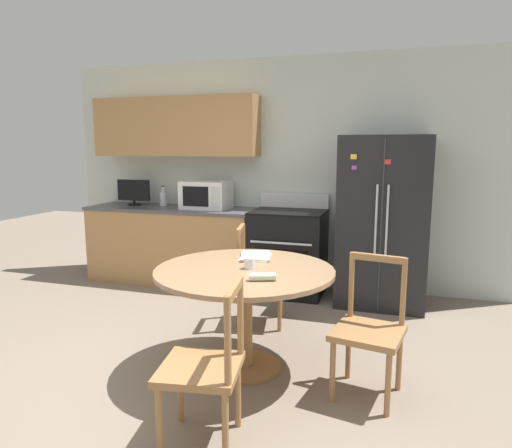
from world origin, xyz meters
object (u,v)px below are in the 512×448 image
object	(u,v)px
dining_chair_right	(369,331)
candle_glass	(250,264)
oven_range	(288,251)
countertop_tv	(134,191)
dining_chair_near	(205,368)
dining_chair_far	(258,277)
microwave	(206,195)
refrigerator	(383,221)
counter_bottle	(163,198)

from	to	relation	value
dining_chair_right	candle_glass	distance (m)	0.92
oven_range	countertop_tv	distance (m)	2.05
dining_chair_right	candle_glass	size ratio (longest dim) A/B	11.26
dining_chair_near	dining_chair_right	bearing A→B (deg)	-54.71
dining_chair_right	dining_chair_near	bearing A→B (deg)	54.79
dining_chair_near	dining_chair_far	distance (m)	1.76
oven_range	dining_chair_far	world-z (taller)	oven_range
dining_chair_near	candle_glass	bearing A→B (deg)	-6.35
countertop_tv	dining_chair_right	world-z (taller)	countertop_tv
dining_chair_far	microwave	bearing A→B (deg)	-148.88
oven_range	dining_chair_right	bearing A→B (deg)	-62.83
refrigerator	candle_glass	world-z (taller)	refrigerator
counter_bottle	dining_chair_far	xyz separation A→B (m)	(1.55, -1.10, -0.56)
oven_range	counter_bottle	world-z (taller)	counter_bottle
dining_chair_far	dining_chair_near	bearing A→B (deg)	-4.04
microwave	candle_glass	distance (m)	2.20
microwave	oven_range	bearing A→B (deg)	-2.54
refrigerator	dining_chair_right	bearing A→B (deg)	-90.03
oven_range	dining_chair_far	xyz separation A→B (m)	(-0.05, -0.97, -0.03)
countertop_tv	dining_chair_far	distance (m)	2.26
oven_range	dining_chair_near	bearing A→B (deg)	-86.08
microwave	dining_chair_far	xyz separation A→B (m)	(0.94, -1.01, -0.62)
counter_bottle	oven_range	bearing A→B (deg)	-4.75
dining_chair_far	countertop_tv	bearing A→B (deg)	-130.09
microwave	countertop_tv	size ratio (longest dim) A/B	1.27
candle_glass	counter_bottle	bearing A→B (deg)	131.70
microwave	dining_chair_near	world-z (taller)	microwave
oven_range	candle_glass	bearing A→B (deg)	-85.43
refrigerator	countertop_tv	world-z (taller)	refrigerator
microwave	dining_chair_right	size ratio (longest dim) A/B	0.59
oven_range	dining_chair_right	size ratio (longest dim) A/B	1.20
refrigerator	microwave	world-z (taller)	refrigerator
refrigerator	countertop_tv	bearing A→B (deg)	177.97
dining_chair_right	dining_chair_near	world-z (taller)	same
microwave	dining_chair_near	distance (m)	3.06
dining_chair_near	countertop_tv	bearing A→B (deg)	28.81
dining_chair_right	dining_chair_far	bearing A→B (deg)	-32.14
refrigerator	oven_range	world-z (taller)	refrigerator
candle_glass	dining_chair_far	bearing A→B (deg)	102.85
oven_range	dining_chair_near	size ratio (longest dim) A/B	1.20
refrigerator	microwave	bearing A→B (deg)	177.52
countertop_tv	refrigerator	bearing A→B (deg)	-2.03
microwave	counter_bottle	size ratio (longest dim) A/B	2.21
refrigerator	dining_chair_far	xyz separation A→B (m)	(-1.04, -0.93, -0.42)
dining_chair_right	dining_chair_far	xyz separation A→B (m)	(-1.04, 0.96, 0.00)
oven_range	countertop_tv	world-z (taller)	countertop_tv
dining_chair_near	candle_glass	world-z (taller)	dining_chair_near
refrigerator	dining_chair_right	xyz separation A→B (m)	(-0.00, -1.88, -0.42)
counter_bottle	dining_chair_near	bearing A→B (deg)	-57.91
refrigerator	oven_range	xyz separation A→B (m)	(-0.99, 0.04, -0.39)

